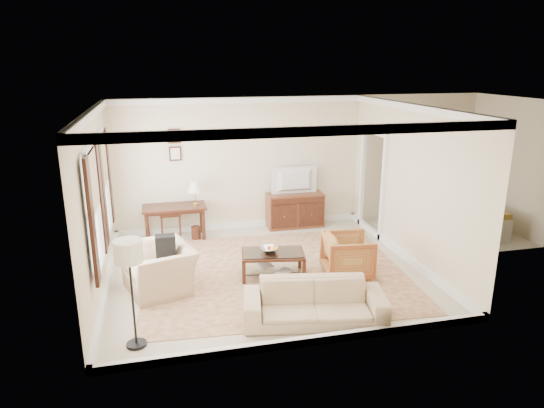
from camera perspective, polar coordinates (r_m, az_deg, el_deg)
name	(u,v)px	position (r m, az deg, el deg)	size (l,w,h in m)	color
room_shell	(265,133)	(8.10, -0.89, 8.32)	(5.51, 5.01, 2.91)	beige
annex_bedroom	(452,216)	(11.41, 20.37, -1.31)	(3.00, 2.70, 2.90)	beige
window_front	(94,210)	(7.48, -20.23, -0.62)	(0.12, 1.56, 1.80)	#CCB284
window_rear	(104,184)	(9.01, -19.19, 2.27)	(0.12, 1.56, 1.80)	#CCB284
doorway	(372,184)	(10.65, 11.71, 2.27)	(0.10, 1.12, 2.25)	white
rug	(275,272)	(8.71, 0.32, -8.03)	(4.52, 3.87, 0.01)	brown
writing_desk	(174,211)	(10.35, -11.42, -0.83)	(1.31, 0.65, 0.71)	#462014
desk_chair	(170,210)	(10.70, -11.92, -0.72)	(0.45, 0.45, 1.05)	brown
desk_lamp	(195,193)	(10.27, -9.01, 1.26)	(0.32, 0.32, 0.50)	silver
framed_prints	(175,145)	(10.44, -11.38, 6.87)	(0.25, 0.04, 0.68)	#462014
sideboard	(295,210)	(10.96, 2.70, -0.73)	(1.26, 0.48, 0.77)	brown
tv	(296,172)	(10.72, 2.79, 3.74)	(0.98, 0.57, 0.13)	black
coffee_table	(273,258)	(8.44, 0.10, -6.34)	(1.16, 0.80, 0.46)	#462014
fruit_bowl	(269,249)	(8.40, -0.32, -5.27)	(0.42, 0.42, 0.10)	silver
book_a	(259,266)	(8.55, -1.49, -7.27)	(0.28, 0.04, 0.38)	brown
book_b	(279,270)	(8.40, 0.85, -7.75)	(0.28, 0.03, 0.38)	brown
striped_armchair	(348,254)	(8.55, 8.91, -5.78)	(0.80, 0.75, 0.82)	#9A4621
club_armchair	(159,261)	(8.12, -13.11, -6.57)	(1.14, 0.74, 0.99)	tan
backpack	(166,246)	(8.06, -12.42, -4.79)	(0.32, 0.22, 0.40)	black
sofa	(315,296)	(7.06, 5.05, -10.75)	(2.02, 0.59, 0.79)	tan
floor_lamp	(129,259)	(6.36, -16.47, -6.25)	(0.36, 0.36, 1.48)	black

